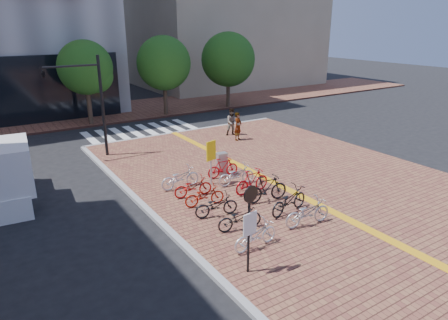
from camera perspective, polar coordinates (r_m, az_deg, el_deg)
ground at (r=16.57m, az=4.81°, el=-6.64°), size 120.00×120.00×0.00m
sidewalk at (r=15.64m, az=25.37°, el=-9.89°), size 14.00×34.00×0.15m
tactile_strip at (r=14.84m, az=23.29°, el=-10.82°), size 0.40×34.00×0.01m
kerb_west at (r=11.09m, az=3.91°, el=-20.67°), size 0.25×34.00×0.15m
kerb_north at (r=27.65m, az=-5.34°, el=4.08°), size 14.00×0.25×0.15m
far_sidewalk at (r=34.78m, az=-16.73°, el=6.44°), size 70.00×8.00×0.15m
building_beige at (r=51.58m, az=-0.86°, el=21.03°), size 20.00×18.00×18.00m
crosswalk at (r=28.46m, az=-11.69°, el=4.05°), size 7.50×4.00×0.01m
street_trees at (r=32.66m, az=-6.85°, el=13.49°), size 16.20×4.60×6.35m
bike_0 at (r=13.25m, az=4.52°, el=-10.65°), size 1.77×0.72×0.91m
bike_1 at (r=14.31m, az=2.26°, el=-8.30°), size 1.75×0.86×0.88m
bike_2 at (r=15.23m, az=-1.10°, el=-6.49°), size 1.78×0.92×0.89m
bike_3 at (r=16.10m, az=-2.80°, el=-5.08°), size 1.73×0.86×0.87m
bike_4 at (r=16.96m, az=-4.45°, el=-3.83°), size 1.73×0.82×0.87m
bike_5 at (r=17.86m, az=-6.29°, el=-2.52°), size 1.85×0.66×0.97m
bike_6 at (r=14.87m, az=11.84°, el=-7.34°), size 1.97×0.87×1.00m
bike_7 at (r=15.67m, az=9.25°, el=-5.71°), size 2.05×1.02×1.03m
bike_8 at (r=16.47m, az=6.10°, el=-4.09°), size 1.96×0.81×1.14m
bike_9 at (r=17.27m, az=4.03°, el=-3.04°), size 1.81×0.62×1.07m
bike_10 at (r=18.12m, az=1.78°, el=-2.13°), size 1.84×0.82×0.94m
bike_11 at (r=18.98m, az=-0.15°, el=-1.09°), size 1.63×0.57×0.96m
pedestrian_a at (r=25.06m, az=2.01°, el=4.84°), size 0.76×0.67×1.76m
pedestrian_b at (r=26.13m, az=1.20°, el=5.44°), size 1.04×0.93×1.76m
utility_box at (r=19.35m, az=-0.33°, el=-0.50°), size 0.52×0.40×1.08m
yellow_sign at (r=17.81m, az=-1.83°, el=0.77°), size 0.55×0.21×2.07m
notice_sign at (r=11.40m, az=3.69°, el=-8.41°), size 0.52×0.15×2.79m
traffic_light_pole at (r=22.16m, az=-20.36°, el=9.41°), size 2.92×1.13×5.44m
box_truck at (r=18.78m, az=-29.35°, el=-1.76°), size 2.44×4.86×2.72m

